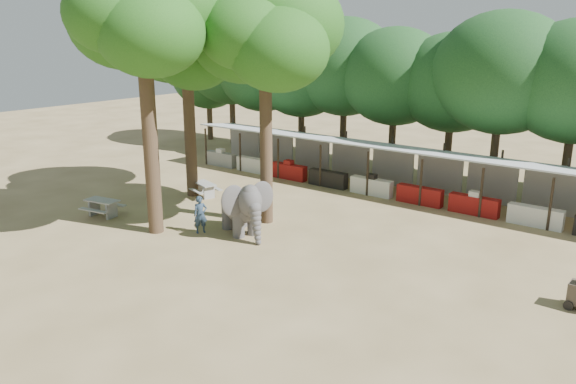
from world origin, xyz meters
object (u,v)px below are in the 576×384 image
Objects in this scene: yard_tree_left at (186,37)px; elephant at (243,208)px; picnic_table_near at (102,206)px; yard_tree_center at (143,12)px; yard_tree_back at (265,30)px; picnic_table_far at (205,188)px; handler at (200,215)px.

elephant is at bearing -25.63° from yard_tree_left.
picnic_table_near is (-6.94, -2.26, -0.66)m from elephant.
yard_tree_back is (3.00, 4.00, -0.67)m from yard_tree_center.
yard_tree_left is 0.97× the size of yard_tree_back.
yard_tree_center is 1.06× the size of yard_tree_back.
yard_tree_center is at bearing -48.94° from picnic_table_far.
yard_tree_center is 10.27m from picnic_table_far.
picnic_table_near is at bearing -87.00° from picnic_table_far.
yard_tree_back reaches higher than yard_tree_left.
yard_tree_back is 6.13× the size of picnic_table_far.
elephant is at bearing -27.86° from handler.
picnic_table_far is at bearing 64.66° from picnic_table_near.
picnic_table_near is 1.02× the size of picnic_table_far.
yard_tree_left is at bearing 120.96° from yard_tree_center.
elephant is 1.95× the size of handler.
handler is (-1.60, -1.01, -0.38)m from elephant.
yard_tree_left is 9.35m from picnic_table_near.
yard_tree_back is at bearing -9.46° from yard_tree_left.
picnic_table_far is at bearing 113.14° from yard_tree_center.
elephant is at bearing 7.65° from picnic_table_near.
yard_tree_center reaches higher than picnic_table_near.
picnic_table_far is (-5.52, 3.06, -0.71)m from elephant.
picnic_table_near is at bearing -137.56° from elephant.
elephant is (0.38, -2.06, -7.34)m from yard_tree_back.
yard_tree_back reaches higher than picnic_table_far.
yard_tree_center is at bearing -126.86° from yard_tree_back.
handler is (1.78, 0.93, -8.38)m from yard_tree_center.
handler reaches higher than picnic_table_far.
yard_tree_center is 6.49× the size of picnic_table_far.
yard_tree_back is at bearing 6.96° from picnic_table_far.
handler is at bearing -40.42° from yard_tree_left.
yard_tree_left reaches higher than handler.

